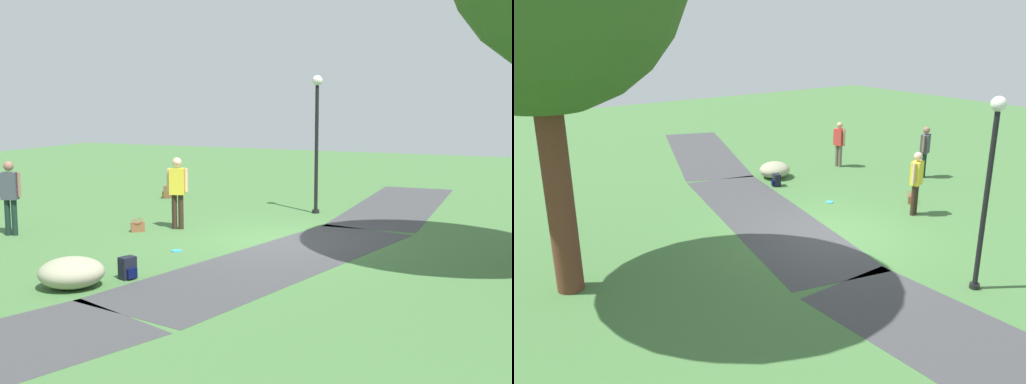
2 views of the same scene
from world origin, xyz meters
TOP-DOWN VIEW (x-y plane):
  - ground_plane at (0.00, 0.00)m, footprint 48.00×48.00m
  - footpath_segment_mid at (1.91, 0.68)m, footprint 8.31×3.96m
  - footpath_segment_far at (9.58, -1.51)m, footprint 8.32×4.89m
  - lamp_post at (-3.71, -0.41)m, footprint 0.28×0.28m
  - lawn_boulder at (4.96, -1.80)m, footprint 1.50×1.51m
  - woman_with_handbag at (-0.21, -2.76)m, footprint 0.34×0.50m
  - man_near_boulder at (4.77, -4.54)m, footprint 0.52×0.28m
  - passerby_on_path at (2.04, -5.92)m, footprint 0.36×0.49m
  - handbag_on_grass at (0.50, -3.46)m, footprint 0.38×0.38m
  - backpack_by_boulder at (4.11, -1.25)m, footprint 0.33×0.32m
  - frisbee_on_grass at (1.89, -1.56)m, footprint 0.22×0.22m

SIDE VIEW (x-z plane):
  - ground_plane at x=0.00m, z-range 0.00..0.00m
  - footpath_segment_mid at x=1.91m, z-range 0.00..0.01m
  - footpath_segment_far at x=9.58m, z-range 0.00..0.01m
  - frisbee_on_grass at x=1.89m, z-range 0.00..0.02m
  - handbag_on_grass at x=0.50m, z-range -0.01..0.29m
  - backpack_by_boulder at x=4.11m, z-range -0.01..0.39m
  - lawn_boulder at x=4.96m, z-range 0.00..0.53m
  - man_near_boulder at x=4.77m, z-range 0.13..1.76m
  - passerby_on_path at x=2.04m, z-range 0.14..1.89m
  - woman_with_handbag at x=-0.21m, z-range 0.15..1.90m
  - lamp_post at x=-3.71m, z-range 0.43..4.21m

